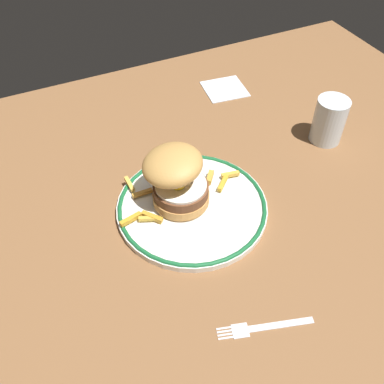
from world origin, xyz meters
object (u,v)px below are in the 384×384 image
(burger, at_px, (176,178))
(water_glass, at_px, (328,123))
(napkin, at_px, (225,89))
(dinner_plate, at_px, (192,206))
(fork, at_px, (263,327))

(burger, distance_m, water_glass, 0.36)
(burger, relative_size, napkin, 1.32)
(dinner_plate, bearing_deg, water_glass, 10.31)
(dinner_plate, relative_size, burger, 2.12)
(dinner_plate, xyz_separation_m, burger, (-0.02, 0.02, 0.06))
(water_glass, xyz_separation_m, fork, (-0.35, -0.31, -0.04))
(napkin, bearing_deg, dinner_plate, -126.69)
(water_glass, relative_size, fork, 0.68)
(fork, height_order, napkin, same)
(dinner_plate, height_order, napkin, dinner_plate)
(dinner_plate, xyz_separation_m, fork, (-0.00, -0.25, -0.01))
(water_glass, bearing_deg, dinner_plate, -169.69)
(burger, height_order, napkin, burger)
(burger, distance_m, fork, 0.28)
(water_glass, bearing_deg, burger, -173.72)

